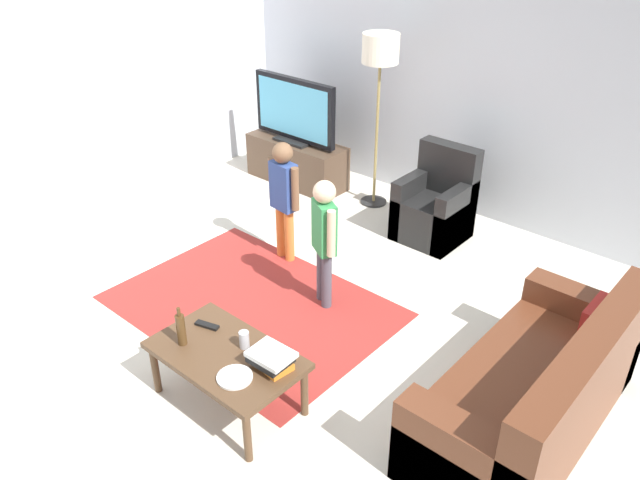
% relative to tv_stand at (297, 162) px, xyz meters
% --- Properties ---
extents(ground, '(7.80, 7.80, 0.00)m').
position_rel_tv_stand_xyz_m(ground, '(1.83, -2.30, -0.24)').
color(ground, beige).
extents(wall_back, '(6.00, 0.12, 2.70)m').
position_rel_tv_stand_xyz_m(wall_back, '(1.83, 0.70, 1.11)').
color(wall_back, silver).
rests_on(wall_back, ground).
extents(wall_left, '(0.12, 6.00, 2.70)m').
position_rel_tv_stand_xyz_m(wall_left, '(-1.17, -2.30, 1.11)').
color(wall_left, silver).
rests_on(wall_left, ground).
extents(area_rug, '(2.20, 1.60, 0.01)m').
position_rel_tv_stand_xyz_m(area_rug, '(1.39, -2.03, -0.24)').
color(area_rug, '#9E2D28').
rests_on(area_rug, ground).
extents(tv_stand, '(1.20, 0.44, 0.50)m').
position_rel_tv_stand_xyz_m(tv_stand, '(0.00, 0.00, 0.00)').
color(tv_stand, '#4C3828').
rests_on(tv_stand, ground).
extents(tv, '(1.10, 0.28, 0.71)m').
position_rel_tv_stand_xyz_m(tv, '(0.00, -0.02, 0.60)').
color(tv, black).
rests_on(tv, tv_stand).
extents(couch, '(0.80, 1.80, 0.86)m').
position_rel_tv_stand_xyz_m(couch, '(3.71, -1.78, 0.05)').
color(couch, brown).
rests_on(couch, ground).
extents(armchair, '(0.60, 0.60, 0.90)m').
position_rel_tv_stand_xyz_m(armchair, '(1.87, -0.04, 0.05)').
color(armchair, black).
rests_on(armchair, ground).
extents(floor_lamp, '(0.36, 0.36, 1.78)m').
position_rel_tv_stand_xyz_m(floor_lamp, '(0.99, 0.15, 1.30)').
color(floor_lamp, '#262626').
rests_on(floor_lamp, ground).
extents(child_near_tv, '(0.38, 0.18, 1.12)m').
position_rel_tv_stand_xyz_m(child_near_tv, '(1.06, -1.29, 0.43)').
color(child_near_tv, orange).
rests_on(child_near_tv, ground).
extents(child_center, '(0.33, 0.23, 1.10)m').
position_rel_tv_stand_xyz_m(child_center, '(1.79, -1.60, 0.42)').
color(child_center, '#4C4C59').
rests_on(child_center, ground).
extents(coffee_table, '(1.00, 0.60, 0.42)m').
position_rel_tv_stand_xyz_m(coffee_table, '(2.07, -2.88, 0.13)').
color(coffee_table, '#513823').
rests_on(coffee_table, ground).
extents(book_stack, '(0.28, 0.22, 0.11)m').
position_rel_tv_stand_xyz_m(book_stack, '(2.38, -2.78, 0.24)').
color(book_stack, orange).
rests_on(book_stack, coffee_table).
extents(bottle, '(0.06, 0.06, 0.28)m').
position_rel_tv_stand_xyz_m(bottle, '(1.79, -3.00, 0.29)').
color(bottle, '#4C3319').
rests_on(bottle, coffee_table).
extents(tv_remote, '(0.18, 0.09, 0.02)m').
position_rel_tv_stand_xyz_m(tv_remote, '(1.77, -2.78, 0.19)').
color(tv_remote, black).
rests_on(tv_remote, coffee_table).
extents(soda_can, '(0.07, 0.07, 0.12)m').
position_rel_tv_stand_xyz_m(soda_can, '(2.12, -2.76, 0.24)').
color(soda_can, silver).
rests_on(soda_can, coffee_table).
extents(plate, '(0.22, 0.22, 0.02)m').
position_rel_tv_stand_xyz_m(plate, '(2.29, -3.00, 0.18)').
color(plate, white).
rests_on(plate, coffee_table).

